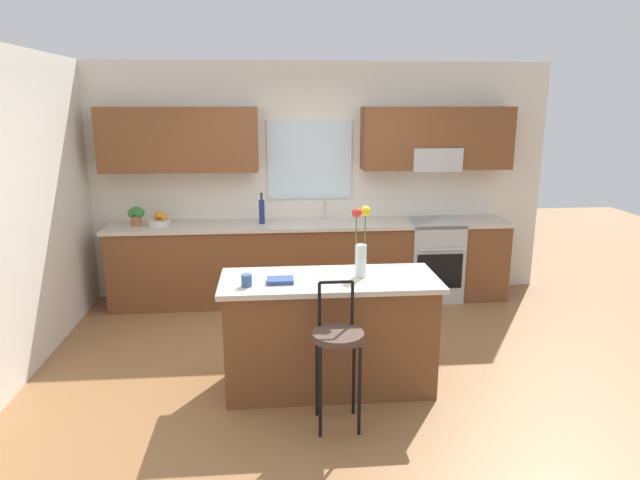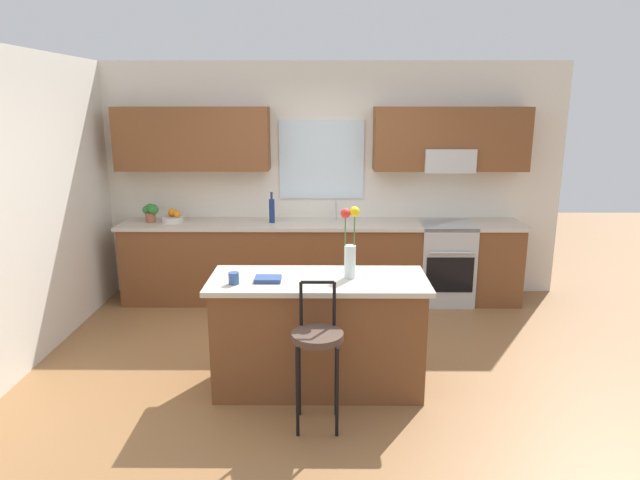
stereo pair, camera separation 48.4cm
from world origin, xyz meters
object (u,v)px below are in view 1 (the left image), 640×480
(flower_vase, at_px, (361,246))
(fruit_bowl_oranges, at_px, (160,221))
(bar_stool_near, at_px, (338,342))
(mug_ceramic, at_px, (247,281))
(kitchen_island, at_px, (329,333))
(potted_plant_small, at_px, (136,215))
(oven_range, at_px, (432,259))
(cookbook, at_px, (280,280))
(bottle_olive_oil, at_px, (262,211))

(flower_vase, xyz_separation_m, fruit_bowl_oranges, (-1.92, 2.05, -0.20))
(bar_stool_near, xyz_separation_m, mug_ceramic, (-0.63, 0.42, 0.33))
(kitchen_island, height_order, potted_plant_small, potted_plant_small)
(potted_plant_small, bearing_deg, bar_stool_near, -53.74)
(fruit_bowl_oranges, distance_m, potted_plant_small, 0.26)
(kitchen_island, bearing_deg, bar_stool_near, -90.00)
(oven_range, distance_m, cookbook, 2.82)
(flower_vase, relative_size, mug_ceramic, 6.26)
(bar_stool_near, xyz_separation_m, flower_vase, (0.24, 0.57, 0.53))
(bottle_olive_oil, relative_size, potted_plant_small, 1.61)
(kitchen_island, distance_m, potted_plant_small, 2.88)
(oven_range, height_order, cookbook, cookbook)
(kitchen_island, distance_m, mug_ceramic, 0.82)
(mug_ceramic, height_order, bottle_olive_oil, bottle_olive_oil)
(flower_vase, bearing_deg, fruit_bowl_oranges, 133.09)
(mug_ceramic, distance_m, cookbook, 0.26)
(flower_vase, height_order, mug_ceramic, flower_vase)
(oven_range, height_order, kitchen_island, same)
(flower_vase, distance_m, potted_plant_small, 2.98)
(bar_stool_near, relative_size, potted_plant_small, 4.84)
(potted_plant_small, bearing_deg, bottle_olive_oil, 0.06)
(flower_vase, bearing_deg, oven_range, 59.63)
(kitchen_island, bearing_deg, bottle_olive_oil, 104.85)
(bar_stool_near, relative_size, fruit_bowl_oranges, 4.34)
(cookbook, bearing_deg, potted_plant_small, 125.79)
(flower_vase, distance_m, fruit_bowl_oranges, 2.82)
(oven_range, distance_m, mug_ceramic, 3.05)
(oven_range, xyz_separation_m, fruit_bowl_oranges, (-3.11, 0.03, 0.51))
(flower_vase, bearing_deg, potted_plant_small, 136.62)
(bar_stool_near, height_order, potted_plant_small, potted_plant_small)
(cookbook, xyz_separation_m, fruit_bowl_oranges, (-1.29, 2.14, 0.03))
(flower_vase, bearing_deg, kitchen_island, -177.06)
(kitchen_island, distance_m, fruit_bowl_oranges, 2.71)
(bar_stool_near, height_order, flower_vase, flower_vase)
(cookbook, height_order, bottle_olive_oil, bottle_olive_oil)
(bar_stool_near, bearing_deg, fruit_bowl_oranges, 122.55)
(bar_stool_near, bearing_deg, oven_range, 61.16)
(kitchen_island, xyz_separation_m, bottle_olive_oil, (-0.55, 2.06, 0.60))
(fruit_bowl_oranges, height_order, bottle_olive_oil, bottle_olive_oil)
(oven_range, bearing_deg, fruit_bowl_oranges, 179.48)
(bar_stool_near, relative_size, cookbook, 5.21)
(bar_stool_near, relative_size, bottle_olive_oil, 3.00)
(fruit_bowl_oranges, bearing_deg, bottle_olive_oil, -0.18)
(bottle_olive_oil, bearing_deg, oven_range, -0.71)
(bar_stool_near, xyz_separation_m, bottle_olive_oil, (-0.55, 2.62, 0.43))
(oven_range, xyz_separation_m, flower_vase, (-1.19, -2.02, 0.71))
(bar_stool_near, relative_size, flower_vase, 1.85)
(kitchen_island, xyz_separation_m, mug_ceramic, (-0.63, -0.14, 0.50))
(mug_ceramic, distance_m, bottle_olive_oil, 2.21)
(mug_ceramic, relative_size, cookbook, 0.45)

